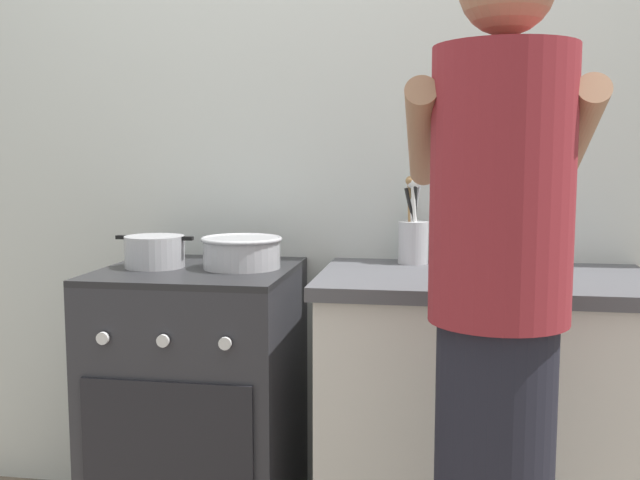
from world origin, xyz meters
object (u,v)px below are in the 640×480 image
(stove_range, at_px, (200,404))
(mixing_bowl, at_px, (242,251))
(pot, at_px, (155,252))
(utensil_crock, at_px, (413,233))
(spice_bottle, at_px, (494,261))
(person, at_px, (497,339))

(stove_range, relative_size, mixing_bowl, 3.48)
(pot, relative_size, mixing_bowl, 0.99)
(mixing_bowl, xyz_separation_m, utensil_crock, (0.53, 0.19, 0.05))
(pot, height_order, mixing_bowl, pot)
(spice_bottle, bearing_deg, person, -93.34)
(stove_range, xyz_separation_m, mixing_bowl, (0.14, 0.02, 0.50))
(pot, height_order, utensil_crock, utensil_crock)
(spice_bottle, bearing_deg, stove_range, -179.71)
(utensil_crock, bearing_deg, spice_bottle, -39.81)
(pot, distance_m, utensil_crock, 0.85)
(pot, xyz_separation_m, mixing_bowl, (0.28, 0.03, 0.00))
(utensil_crock, distance_m, person, 0.87)
(mixing_bowl, xyz_separation_m, spice_bottle, (0.78, -0.01, -0.01))
(stove_range, height_order, pot, pot)
(stove_range, distance_m, mixing_bowl, 0.52)
(stove_range, relative_size, pot, 3.51)
(pot, xyz_separation_m, utensil_crock, (0.81, 0.22, 0.05))
(utensil_crock, distance_m, spice_bottle, 0.33)
(pot, height_order, person, person)
(spice_bottle, bearing_deg, mixing_bowl, 178.94)
(stove_range, bearing_deg, spice_bottle, 0.29)
(spice_bottle, bearing_deg, pot, -179.28)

